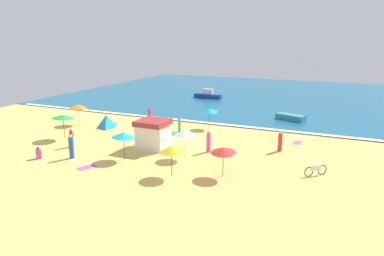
# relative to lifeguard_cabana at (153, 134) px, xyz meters

# --- Properties ---
(ground_plane) EXTENTS (60.00, 60.00, 0.00)m
(ground_plane) POSITION_rel_lifeguard_cabana_xyz_m (2.03, 3.71, -1.26)
(ground_plane) COLOR #EDBC60
(ocean_water) EXTENTS (60.00, 44.00, 0.10)m
(ocean_water) POSITION_rel_lifeguard_cabana_xyz_m (2.03, 31.71, -1.21)
(ocean_water) COLOR #196084
(ocean_water) RESTS_ON ground_plane
(wave_breaker_foam) EXTENTS (57.00, 0.70, 0.01)m
(wave_breaker_foam) POSITION_rel_lifeguard_cabana_xyz_m (2.03, 10.01, -1.16)
(wave_breaker_foam) COLOR white
(wave_breaker_foam) RESTS_ON ocean_water
(lifeguard_cabana) EXTENTS (2.57, 2.53, 2.47)m
(lifeguard_cabana) POSITION_rel_lifeguard_cabana_xyz_m (0.00, 0.00, 0.00)
(lifeguard_cabana) COLOR white
(lifeguard_cabana) RESTS_ON ground_plane
(beach_umbrella_0) EXTENTS (2.79, 2.79, 2.36)m
(beach_umbrella_0) POSITION_rel_lifeguard_cabana_xyz_m (-9.10, -0.96, 0.88)
(beach_umbrella_0) COLOR #4C3823
(beach_umbrella_0) RESTS_ON ground_plane
(beach_umbrella_1) EXTENTS (2.29, 2.28, 2.34)m
(beach_umbrella_1) POSITION_rel_lifeguard_cabana_xyz_m (3.59, -1.26, 0.81)
(beach_umbrella_1) COLOR silver
(beach_umbrella_1) RESTS_ON ground_plane
(beach_umbrella_2) EXTENTS (2.55, 2.54, 2.28)m
(beach_umbrella_2) POSITION_rel_lifeguard_cabana_xyz_m (-0.61, -3.48, 0.72)
(beach_umbrella_2) COLOR #4C3823
(beach_umbrella_2) RESTS_ON ground_plane
(beach_umbrella_3) EXTENTS (1.90, 1.90, 2.19)m
(beach_umbrella_3) POSITION_rel_lifeguard_cabana_xyz_m (4.38, -5.04, 0.69)
(beach_umbrella_3) COLOR #4C3823
(beach_umbrella_3) RESTS_ON ground_plane
(beach_umbrella_4) EXTENTS (2.38, 2.37, 2.18)m
(beach_umbrella_4) POSITION_rel_lifeguard_cabana_xyz_m (2.03, 8.15, 0.63)
(beach_umbrella_4) COLOR #4C3823
(beach_umbrella_4) RESTS_ON ground_plane
(beach_umbrella_5) EXTENTS (1.91, 1.89, 2.27)m
(beach_umbrella_5) POSITION_rel_lifeguard_cabana_xyz_m (-11.64, 3.91, 0.76)
(beach_umbrella_5) COLOR silver
(beach_umbrella_5) RESTS_ON ground_plane
(beach_umbrella_6) EXTENTS (1.87, 1.89, 2.09)m
(beach_umbrella_6) POSITION_rel_lifeguard_cabana_xyz_m (7.62, -3.62, 0.60)
(beach_umbrella_6) COLOR #4C3823
(beach_umbrella_6) RESTS_ON ground_plane
(beach_tent) EXTENTS (2.44, 2.70, 1.34)m
(beach_tent) POSITION_rel_lifeguard_cabana_xyz_m (-8.11, 4.18, -0.59)
(beach_tent) COLOR #1999D8
(beach_tent) RESTS_ON ground_plane
(parked_bicycle) EXTENTS (1.38, 1.27, 0.76)m
(parked_bicycle) POSITION_rel_lifeguard_cabana_xyz_m (13.48, -0.90, -0.88)
(parked_bicycle) COLOR black
(parked_bicycle) RESTS_ON ground_plane
(beachgoer_0) EXTENTS (0.51, 0.51, 1.77)m
(beachgoer_0) POSITION_rel_lifeguard_cabana_xyz_m (10.21, 3.52, -0.43)
(beachgoer_0) COLOR red
(beachgoer_0) RESTS_ON ground_plane
(beachgoer_1) EXTENTS (0.33, 0.33, 1.84)m
(beachgoer_1) POSITION_rel_lifeguard_cabana_xyz_m (-4.61, 7.14, -0.38)
(beachgoer_1) COLOR red
(beachgoer_1) RESTS_ON ground_plane
(beachgoer_2) EXTENTS (0.56, 0.56, 0.97)m
(beachgoer_2) POSITION_rel_lifeguard_cabana_xyz_m (-6.90, -6.13, -0.84)
(beachgoer_2) COLOR #D84CA5
(beachgoer_2) RESTS_ON ground_plane
(beachgoer_3) EXTENTS (0.45, 0.45, 1.95)m
(beachgoer_3) POSITION_rel_lifeguard_cabana_xyz_m (-4.56, -4.98, -0.34)
(beachgoer_3) COLOR blue
(beachgoer_3) RESTS_ON ground_plane
(beachgoer_4) EXTENTS (0.39, 0.39, 1.69)m
(beachgoer_4) POSITION_rel_lifeguard_cabana_xyz_m (0.06, 5.06, -0.43)
(beachgoer_4) COLOR green
(beachgoer_4) RESTS_ON ground_plane
(beachgoer_5) EXTENTS (0.40, 0.40, 1.84)m
(beachgoer_5) POSITION_rel_lifeguard_cabana_xyz_m (4.80, 0.86, -0.39)
(beachgoer_5) COLOR #D84CA5
(beachgoer_5) RESTS_ON ground_plane
(beachgoer_6) EXTENTS (0.41, 0.41, 1.62)m
(beachgoer_6) POSITION_rel_lifeguard_cabana_xyz_m (-6.65, -2.69, -0.50)
(beachgoer_6) COLOR red
(beachgoer_6) RESTS_ON ground_plane
(beach_towel_0) EXTENTS (1.22, 1.58, 0.01)m
(beach_towel_0) POSITION_rel_lifeguard_cabana_xyz_m (-2.11, -6.16, -1.26)
(beach_towel_0) COLOR #D84CA5
(beach_towel_0) RESTS_ON ground_plane
(beach_towel_1) EXTENTS (1.40, 1.70, 0.01)m
(beach_towel_1) POSITION_rel_lifeguard_cabana_xyz_m (-0.36, 4.92, -1.26)
(beach_towel_1) COLOR green
(beach_towel_1) RESTS_ON ground_plane
(beach_towel_2) EXTENTS (1.51, 1.53, 0.01)m
(beach_towel_2) POSITION_rel_lifeguard_cabana_xyz_m (-8.43, 5.60, -1.26)
(beach_towel_2) COLOR #D84CA5
(beach_towel_2) RESTS_ON ground_plane
(beach_towel_3) EXTENTS (0.77, 1.35, 0.01)m
(beach_towel_3) POSITION_rel_lifeguard_cabana_xyz_m (11.24, 6.56, -1.26)
(beach_towel_3) COLOR #D84CA5
(beach_towel_3) RESTS_ON ground_plane
(small_boat_0) EXTENTS (4.35, 1.28, 1.41)m
(small_boat_0) POSITION_rel_lifeguard_cabana_xyz_m (-4.76, 25.09, -0.70)
(small_boat_0) COLOR navy
(small_boat_0) RESTS_ON ocean_water
(small_boat_1) EXTENTS (3.47, 2.23, 0.61)m
(small_boat_1) POSITION_rel_lifeguard_cabana_xyz_m (9.29, 15.27, -0.86)
(small_boat_1) COLOR teal
(small_boat_1) RESTS_ON ocean_water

